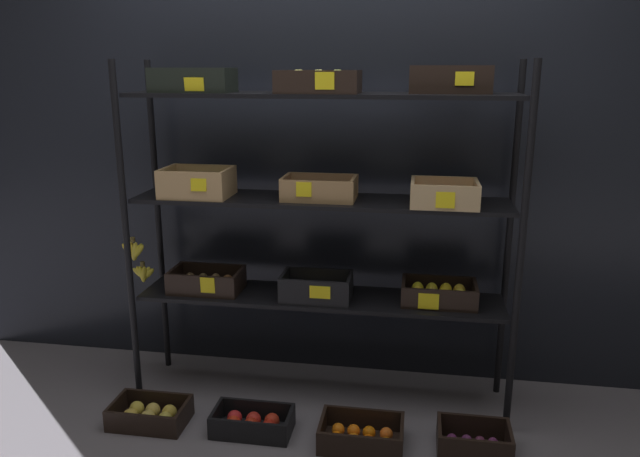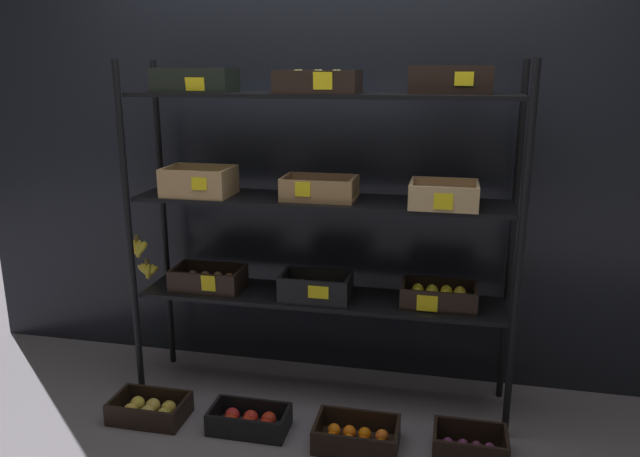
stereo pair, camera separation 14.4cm
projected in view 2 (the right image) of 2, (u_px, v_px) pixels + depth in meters
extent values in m
plane|color=slate|center=(320.00, 395.00, 3.19)|extent=(10.00, 10.00, 0.00)
cube|color=black|center=(335.00, 138.00, 3.22)|extent=(4.23, 0.12, 2.60)
cylinder|color=black|center=(130.00, 238.00, 2.99)|extent=(0.03, 0.03, 1.70)
cylinder|color=black|center=(519.00, 263.00, 2.61)|extent=(0.03, 0.03, 1.70)
cylinder|color=black|center=(164.00, 220.00, 3.34)|extent=(0.03, 0.03, 1.70)
cylinder|color=black|center=(512.00, 240.00, 2.96)|extent=(0.03, 0.03, 1.70)
cube|color=black|center=(320.00, 297.00, 3.05)|extent=(1.80, 0.34, 0.02)
cube|color=black|center=(320.00, 201.00, 2.93)|extent=(1.80, 0.34, 0.02)
cube|color=black|center=(320.00, 95.00, 2.80)|extent=(1.80, 0.34, 0.02)
cube|color=black|center=(209.00, 287.00, 3.15)|extent=(0.36, 0.22, 0.01)
cube|color=black|center=(201.00, 283.00, 3.04)|extent=(0.36, 0.02, 0.10)
cube|color=black|center=(216.00, 271.00, 3.23)|extent=(0.36, 0.02, 0.10)
cube|color=black|center=(177.00, 275.00, 3.17)|extent=(0.02, 0.19, 0.10)
cube|color=black|center=(240.00, 279.00, 3.10)|extent=(0.02, 0.19, 0.10)
ellipsoid|color=brown|center=(188.00, 281.00, 3.13)|extent=(0.05, 0.05, 0.07)
ellipsoid|color=brown|center=(200.00, 282.00, 3.11)|extent=(0.05, 0.05, 0.07)
ellipsoid|color=brown|center=(213.00, 283.00, 3.10)|extent=(0.05, 0.05, 0.07)
ellipsoid|color=brown|center=(225.00, 283.00, 3.09)|extent=(0.05, 0.05, 0.07)
ellipsoid|color=brown|center=(193.00, 277.00, 3.19)|extent=(0.05, 0.05, 0.07)
ellipsoid|color=brown|center=(205.00, 277.00, 3.18)|extent=(0.05, 0.05, 0.07)
ellipsoid|color=brown|center=(218.00, 278.00, 3.17)|extent=(0.05, 0.05, 0.07)
ellipsoid|color=brown|center=(229.00, 279.00, 3.15)|extent=(0.05, 0.05, 0.07)
cube|color=yellow|center=(208.00, 283.00, 3.02)|extent=(0.07, 0.01, 0.08)
cube|color=black|center=(316.00, 298.00, 3.00)|extent=(0.34, 0.20, 0.01)
cube|color=black|center=(312.00, 292.00, 2.90)|extent=(0.34, 0.02, 0.12)
cube|color=black|center=(320.00, 279.00, 3.08)|extent=(0.34, 0.02, 0.12)
cube|color=black|center=(284.00, 283.00, 3.02)|extent=(0.02, 0.17, 0.12)
cube|color=black|center=(349.00, 288.00, 2.95)|extent=(0.02, 0.17, 0.12)
sphere|color=yellow|center=(298.00, 291.00, 2.98)|extent=(0.07, 0.07, 0.07)
sphere|color=gold|center=(315.00, 291.00, 2.97)|extent=(0.07, 0.07, 0.07)
sphere|color=#D5BA54|center=(331.00, 293.00, 2.95)|extent=(0.07, 0.07, 0.07)
sphere|color=gold|center=(303.00, 287.00, 3.04)|extent=(0.07, 0.07, 0.07)
sphere|color=#D2BE52|center=(316.00, 288.00, 3.02)|extent=(0.07, 0.07, 0.07)
sphere|color=#E1BE57|center=(333.00, 289.00, 3.00)|extent=(0.07, 0.07, 0.07)
cube|color=yellow|center=(318.00, 292.00, 2.88)|extent=(0.10, 0.01, 0.06)
cube|color=black|center=(438.00, 304.00, 2.93)|extent=(0.36, 0.23, 0.01)
cube|color=black|center=(438.00, 302.00, 2.82)|extent=(0.36, 0.02, 0.09)
cube|color=black|center=(439.00, 286.00, 3.01)|extent=(0.36, 0.02, 0.09)
cube|color=black|center=(403.00, 291.00, 2.95)|extent=(0.02, 0.19, 0.09)
cube|color=black|center=(476.00, 296.00, 2.88)|extent=(0.02, 0.19, 0.09)
ellipsoid|color=yellow|center=(417.00, 296.00, 2.91)|extent=(0.06, 0.06, 0.08)
ellipsoid|color=yellow|center=(432.00, 297.00, 2.89)|extent=(0.06, 0.06, 0.08)
ellipsoid|color=yellow|center=(445.00, 298.00, 2.88)|extent=(0.06, 0.06, 0.08)
ellipsoid|color=yellow|center=(460.00, 299.00, 2.86)|extent=(0.06, 0.06, 0.08)
ellipsoid|color=yellow|center=(418.00, 291.00, 2.97)|extent=(0.06, 0.06, 0.08)
ellipsoid|color=yellow|center=(432.00, 292.00, 2.95)|extent=(0.06, 0.06, 0.08)
ellipsoid|color=yellow|center=(446.00, 293.00, 2.94)|extent=(0.06, 0.06, 0.08)
ellipsoid|color=yellow|center=(460.00, 294.00, 2.93)|extent=(0.06, 0.06, 0.08)
cube|color=yellow|center=(427.00, 303.00, 2.82)|extent=(0.10, 0.00, 0.08)
cube|color=tan|center=(200.00, 194.00, 3.01)|extent=(0.33, 0.24, 0.01)
cube|color=tan|center=(190.00, 184.00, 2.88)|extent=(0.33, 0.02, 0.13)
cube|color=tan|center=(208.00, 176.00, 3.10)|extent=(0.33, 0.02, 0.13)
cube|color=tan|center=(170.00, 179.00, 3.02)|extent=(0.02, 0.21, 0.13)
cube|color=tan|center=(229.00, 181.00, 2.96)|extent=(0.02, 0.21, 0.13)
sphere|color=#8DBB46|center=(186.00, 186.00, 2.98)|extent=(0.07, 0.07, 0.07)
sphere|color=#88BC3A|center=(208.00, 187.00, 2.95)|extent=(0.07, 0.07, 0.07)
sphere|color=#96C133|center=(193.00, 184.00, 3.04)|extent=(0.07, 0.07, 0.07)
sphere|color=#81BF41|center=(212.00, 184.00, 3.02)|extent=(0.07, 0.07, 0.07)
cube|color=yellow|center=(199.00, 184.00, 2.86)|extent=(0.07, 0.01, 0.06)
cube|color=#A87F51|center=(319.00, 198.00, 2.92)|extent=(0.35, 0.23, 0.01)
cube|color=#A87F51|center=(314.00, 191.00, 2.80)|extent=(0.35, 0.02, 0.09)
cube|color=#A87F51|center=(324.00, 183.00, 3.00)|extent=(0.35, 0.02, 0.09)
cube|color=#A87F51|center=(286.00, 185.00, 2.94)|extent=(0.02, 0.20, 0.09)
cube|color=#A87F51|center=(353.00, 188.00, 2.87)|extent=(0.02, 0.20, 0.09)
sphere|color=#5B175A|center=(296.00, 192.00, 2.90)|extent=(0.05, 0.05, 0.05)
sphere|color=#63184E|center=(306.00, 192.00, 2.89)|extent=(0.05, 0.05, 0.05)
sphere|color=#602D4E|center=(317.00, 193.00, 2.87)|extent=(0.05, 0.05, 0.05)
sphere|color=#681953|center=(328.00, 193.00, 2.87)|extent=(0.05, 0.05, 0.05)
sphere|color=#6C295E|center=(340.00, 194.00, 2.85)|extent=(0.05, 0.05, 0.05)
sphere|color=#65234A|center=(299.00, 189.00, 2.97)|extent=(0.05, 0.05, 0.05)
sphere|color=#5C2D52|center=(309.00, 189.00, 2.96)|extent=(0.05, 0.05, 0.05)
sphere|color=#5B2053|center=(320.00, 190.00, 2.95)|extent=(0.05, 0.05, 0.05)
sphere|color=#5B214C|center=(332.00, 190.00, 2.93)|extent=(0.05, 0.05, 0.05)
sphere|color=#632256|center=(343.00, 191.00, 2.92)|extent=(0.05, 0.05, 0.05)
cube|color=yellow|center=(303.00, 189.00, 2.80)|extent=(0.07, 0.01, 0.07)
cube|color=tan|center=(443.00, 205.00, 2.76)|extent=(0.30, 0.25, 0.01)
cube|color=tan|center=(443.00, 198.00, 2.63)|extent=(0.30, 0.02, 0.10)
cube|color=tan|center=(444.00, 188.00, 2.85)|extent=(0.30, 0.02, 0.10)
cube|color=tan|center=(412.00, 192.00, 2.77)|extent=(0.02, 0.22, 0.10)
cube|color=tan|center=(477.00, 194.00, 2.71)|extent=(0.02, 0.22, 0.10)
sphere|color=orange|center=(428.00, 199.00, 2.72)|extent=(0.06, 0.06, 0.06)
sphere|color=orange|center=(444.00, 199.00, 2.71)|extent=(0.06, 0.06, 0.06)
sphere|color=orange|center=(460.00, 200.00, 2.69)|extent=(0.06, 0.06, 0.06)
sphere|color=orange|center=(428.00, 195.00, 2.80)|extent=(0.06, 0.06, 0.06)
sphere|color=orange|center=(443.00, 195.00, 2.79)|extent=(0.06, 0.06, 0.06)
sphere|color=orange|center=(459.00, 196.00, 2.77)|extent=(0.06, 0.06, 0.06)
cube|color=yellow|center=(443.00, 201.00, 2.62)|extent=(0.08, 0.01, 0.07)
cube|color=black|center=(196.00, 91.00, 2.88)|extent=(0.37, 0.21, 0.01)
cube|color=black|center=(187.00, 79.00, 2.77)|extent=(0.37, 0.02, 0.10)
cube|color=black|center=(203.00, 78.00, 2.95)|extent=(0.37, 0.02, 0.10)
cube|color=black|center=(160.00, 78.00, 2.90)|extent=(0.02, 0.17, 0.10)
cube|color=black|center=(231.00, 79.00, 2.83)|extent=(0.02, 0.17, 0.10)
sphere|color=red|center=(175.00, 82.00, 2.86)|extent=(0.07, 0.07, 0.07)
sphere|color=red|center=(194.00, 82.00, 2.85)|extent=(0.07, 0.07, 0.07)
sphere|color=red|center=(211.00, 82.00, 2.83)|extent=(0.07, 0.07, 0.07)
sphere|color=red|center=(180.00, 81.00, 2.91)|extent=(0.07, 0.07, 0.07)
sphere|color=red|center=(197.00, 81.00, 2.89)|extent=(0.07, 0.07, 0.07)
sphere|color=red|center=(215.00, 82.00, 2.88)|extent=(0.07, 0.07, 0.07)
cube|color=yellow|center=(195.00, 84.00, 2.76)|extent=(0.09, 0.01, 0.06)
cube|color=black|center=(318.00, 92.00, 2.76)|extent=(0.37, 0.24, 0.01)
cube|color=black|center=(312.00, 81.00, 2.64)|extent=(0.37, 0.02, 0.09)
cube|color=black|center=(323.00, 80.00, 2.85)|extent=(0.37, 0.02, 0.09)
cube|color=black|center=(280.00, 80.00, 2.78)|extent=(0.02, 0.21, 0.09)
cube|color=black|center=(357.00, 81.00, 2.71)|extent=(0.02, 0.21, 0.09)
ellipsoid|color=tan|center=(296.00, 80.00, 2.73)|extent=(0.07, 0.07, 0.09)
ellipsoid|color=#BABD53|center=(317.00, 80.00, 2.71)|extent=(0.07, 0.07, 0.09)
ellipsoid|color=#AAB954|center=(335.00, 80.00, 2.69)|extent=(0.07, 0.07, 0.09)
ellipsoid|color=tan|center=(300.00, 80.00, 2.79)|extent=(0.07, 0.07, 0.09)
ellipsoid|color=tan|center=(320.00, 80.00, 2.78)|extent=(0.07, 0.07, 0.09)
ellipsoid|color=#AEBD51|center=(339.00, 80.00, 2.76)|extent=(0.07, 0.07, 0.09)
cube|color=yellow|center=(323.00, 81.00, 2.62)|extent=(0.08, 0.01, 0.07)
cube|color=black|center=(450.00, 92.00, 2.72)|extent=(0.36, 0.23, 0.01)
cube|color=black|center=(450.00, 79.00, 2.60)|extent=(0.36, 0.02, 0.11)
cube|color=black|center=(451.00, 78.00, 2.80)|extent=(0.36, 0.02, 0.11)
cube|color=black|center=(412.00, 78.00, 2.74)|extent=(0.02, 0.20, 0.11)
cube|color=black|center=(491.00, 78.00, 2.67)|extent=(0.02, 0.20, 0.11)
sphere|color=orange|center=(430.00, 82.00, 2.69)|extent=(0.07, 0.07, 0.07)
sphere|color=orange|center=(449.00, 82.00, 2.68)|extent=(0.07, 0.07, 0.07)
sphere|color=orange|center=(470.00, 83.00, 2.66)|extent=(0.07, 0.07, 0.07)
sphere|color=orange|center=(430.00, 82.00, 2.75)|extent=(0.07, 0.07, 0.07)
sphere|color=orange|center=(450.00, 82.00, 2.74)|extent=(0.07, 0.07, 0.07)
sphere|color=orange|center=(471.00, 82.00, 2.72)|extent=(0.07, 0.07, 0.07)
cube|color=yellow|center=(464.00, 79.00, 2.58)|extent=(0.08, 0.01, 0.06)
cylinder|color=brown|center=(147.00, 261.00, 3.26)|extent=(0.02, 0.02, 0.02)
ellipsoid|color=yellow|center=(144.00, 270.00, 3.28)|extent=(0.09, 0.03, 0.08)
ellipsoid|color=yellow|center=(146.00, 270.00, 3.28)|extent=(0.07, 0.03, 0.09)
ellipsoid|color=yellow|center=(147.00, 271.00, 3.27)|extent=(0.05, 0.03, 0.09)
ellipsoid|color=yellow|center=(148.00, 271.00, 3.27)|extent=(0.05, 0.03, 0.09)
ellipsoid|color=yellow|center=(151.00, 271.00, 3.28)|extent=(0.07, 0.03, 0.09)
ellipsoid|color=yellow|center=(152.00, 271.00, 3.27)|extent=(0.09, 0.03, 0.08)
cylinder|color=brown|center=(137.00, 237.00, 3.13)|extent=(0.02, 0.02, 0.02)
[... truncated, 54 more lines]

